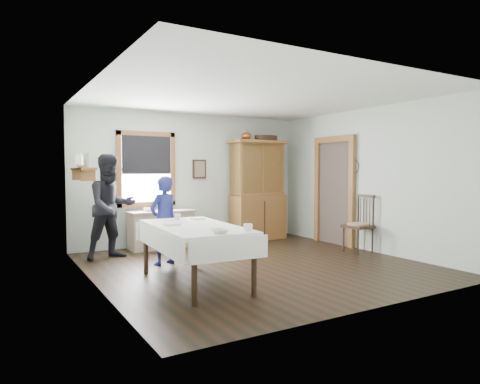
# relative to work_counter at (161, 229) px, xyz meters

# --- Properties ---
(room) EXTENTS (5.01, 5.01, 2.70)m
(room) POSITION_rel_work_counter_xyz_m (0.80, -2.20, 0.98)
(room) COLOR black
(room) RESTS_ON ground
(window) EXTENTS (1.18, 0.07, 1.48)m
(window) POSITION_rel_work_counter_xyz_m (-0.20, 0.27, 1.26)
(window) COLOR white
(window) RESTS_ON room
(doorway) EXTENTS (0.09, 1.14, 2.22)m
(doorway) POSITION_rel_work_counter_xyz_m (3.26, -1.35, 0.79)
(doorway) COLOR #4F4038
(doorway) RESTS_ON room
(wall_shelf) EXTENTS (0.24, 1.00, 0.44)m
(wall_shelf) POSITION_rel_work_counter_xyz_m (-1.57, -0.66, 1.20)
(wall_shelf) COLOR brown
(wall_shelf) RESTS_ON room
(framed_picture) EXTENTS (0.30, 0.04, 0.40)m
(framed_picture) POSITION_rel_work_counter_xyz_m (0.95, 0.26, 1.18)
(framed_picture) COLOR #341F12
(framed_picture) RESTS_ON room
(rug_beater) EXTENTS (0.01, 0.27, 0.27)m
(rug_beater) POSITION_rel_work_counter_xyz_m (3.25, -1.90, 1.35)
(rug_beater) COLOR black
(rug_beater) RESTS_ON room
(work_counter) EXTENTS (1.31, 0.55, 0.74)m
(work_counter) POSITION_rel_work_counter_xyz_m (0.00, 0.00, 0.00)
(work_counter) COLOR tan
(work_counter) RESTS_ON room
(china_hutch) EXTENTS (1.28, 0.62, 2.18)m
(china_hutch) POSITION_rel_work_counter_xyz_m (2.22, -0.04, 0.72)
(china_hutch) COLOR brown
(china_hutch) RESTS_ON room
(dining_table) EXTENTS (1.15, 2.04, 0.79)m
(dining_table) POSITION_rel_work_counter_xyz_m (-0.52, -2.75, 0.03)
(dining_table) COLOR white
(dining_table) RESTS_ON room
(spindle_chair) EXTENTS (0.53, 0.53, 1.08)m
(spindle_chair) POSITION_rel_work_counter_xyz_m (3.01, -2.26, 0.17)
(spindle_chair) COLOR #341F12
(spindle_chair) RESTS_ON room
(pail) EXTENTS (0.33, 0.33, 0.28)m
(pail) POSITION_rel_work_counter_xyz_m (1.21, -0.20, -0.23)
(pail) COLOR gray
(pail) RESTS_ON room
(wicker_basket) EXTENTS (0.42, 0.34, 0.21)m
(wicker_basket) POSITION_rel_work_counter_xyz_m (1.71, -0.15, -0.26)
(wicker_basket) COLOR tan
(wicker_basket) RESTS_ON room
(woman_blue) EXTENTS (0.57, 0.47, 1.33)m
(woman_blue) POSITION_rel_work_counter_xyz_m (-0.47, -1.41, 0.29)
(woman_blue) COLOR navy
(woman_blue) RESTS_ON room
(figure_dark) EXTENTS (0.91, 0.77, 1.67)m
(figure_dark) POSITION_rel_work_counter_xyz_m (-1.08, -0.50, 0.47)
(figure_dark) COLOR black
(figure_dark) RESTS_ON room
(table_cup_a) EXTENTS (0.15, 0.15, 0.09)m
(table_cup_a) POSITION_rel_work_counter_xyz_m (-0.18, -3.56, 0.47)
(table_cup_a) COLOR white
(table_cup_a) RESTS_ON dining_table
(table_cup_b) EXTENTS (0.12, 0.12, 0.10)m
(table_cup_b) POSITION_rel_work_counter_xyz_m (-0.48, -2.03, 0.47)
(table_cup_b) COLOR white
(table_cup_b) RESTS_ON dining_table
(table_bowl) EXTENTS (0.23, 0.23, 0.06)m
(table_bowl) POSITION_rel_work_counter_xyz_m (-0.56, -3.55, 0.45)
(table_bowl) COLOR white
(table_bowl) RESTS_ON dining_table
(counter_book) EXTENTS (0.24, 0.27, 0.02)m
(counter_book) POSITION_rel_work_counter_xyz_m (-0.02, -0.05, 0.38)
(counter_book) COLOR #7C6453
(counter_book) RESTS_ON work_counter
(counter_bowl) EXTENTS (0.23, 0.23, 0.07)m
(counter_bowl) POSITION_rel_work_counter_xyz_m (-0.25, -0.03, 0.40)
(counter_bowl) COLOR white
(counter_bowl) RESTS_ON work_counter
(shelf_bowl) EXTENTS (0.22, 0.22, 0.05)m
(shelf_bowl) POSITION_rel_work_counter_xyz_m (-1.57, -0.65, 1.23)
(shelf_bowl) COLOR white
(shelf_bowl) RESTS_ON wall_shelf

